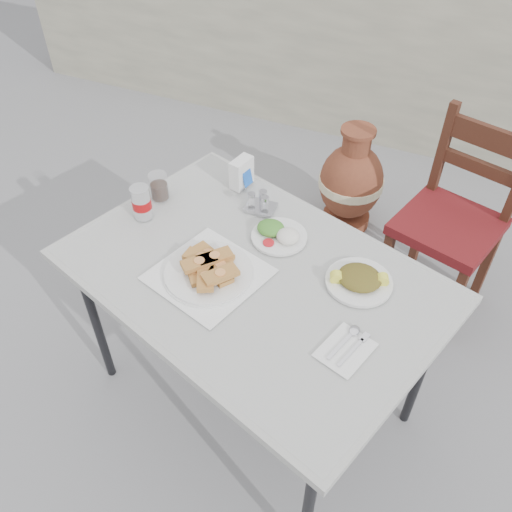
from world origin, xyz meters
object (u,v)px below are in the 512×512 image
at_px(pide_plate, 208,268).
at_px(salad_rice_plate, 279,234).
at_px(salad_chopped_plate, 359,279).
at_px(soda_can, 142,202).
at_px(napkin_holder, 242,173).
at_px(cola_glass, 159,188).
at_px(cafe_table, 252,283).
at_px(condiment_caddy, 260,204).
at_px(terracotta_urn, 351,182).
at_px(chair, 453,219).

relative_size(pide_plate, salad_rice_plate, 2.07).
relative_size(salad_chopped_plate, soda_can, 1.72).
bearing_deg(pide_plate, napkin_holder, 102.26).
height_order(pide_plate, cola_glass, cola_glass).
bearing_deg(cafe_table, napkin_holder, 118.85).
bearing_deg(cafe_table, salad_chopped_plate, 15.33).
bearing_deg(condiment_caddy, cafe_table, -71.26).
bearing_deg(cafe_table, terracotta_urn, 88.76).
bearing_deg(terracotta_urn, cola_glass, -116.59).
distance_m(cafe_table, soda_can, 0.56).
xyz_separation_m(cafe_table, napkin_holder, (-0.25, 0.46, 0.12)).
height_order(chair, terracotta_urn, chair).
xyz_separation_m(salad_rice_plate, chair, (0.61, 0.77, -0.31)).
height_order(cafe_table, chair, chair).
bearing_deg(cafe_table, salad_rice_plate, 85.19).
relative_size(salad_chopped_plate, condiment_caddy, 1.99).
bearing_deg(salad_rice_plate, pide_plate, -118.42).
height_order(napkin_holder, chair, chair).
relative_size(napkin_holder, chair, 0.13).
height_order(cola_glass, terracotta_urn, cola_glass).
bearing_deg(salad_rice_plate, cafe_table, -94.81).
distance_m(pide_plate, terracotta_urn, 1.55).
relative_size(salad_rice_plate, cola_glass, 1.92).
distance_m(pide_plate, chair, 1.35).
xyz_separation_m(salad_chopped_plate, condiment_caddy, (-0.49, 0.24, 0.01)).
bearing_deg(chair, soda_can, -126.10).
xyz_separation_m(pide_plate, salad_chopped_plate, (0.51, 0.18, -0.01)).
bearing_deg(condiment_caddy, chair, 40.77).
xyz_separation_m(salad_chopped_plate, napkin_holder, (-0.62, 0.36, 0.04)).
bearing_deg(terracotta_urn, soda_can, -114.03).
bearing_deg(soda_can, cafe_table, -12.07).
distance_m(napkin_holder, terracotta_urn, 1.11).
height_order(cola_glass, napkin_holder, napkin_holder).
distance_m(salad_chopped_plate, terracotta_urn, 1.41).
distance_m(cola_glass, napkin_holder, 0.35).
bearing_deg(condiment_caddy, salad_rice_plate, -44.24).
bearing_deg(soda_can, cola_glass, 90.92).
height_order(soda_can, terracotta_urn, soda_can).
bearing_deg(pide_plate, soda_can, 154.26).
xyz_separation_m(salad_chopped_plate, chair, (0.26, 0.88, -0.31)).
height_order(salad_rice_plate, cola_glass, cola_glass).
relative_size(cola_glass, chair, 0.11).
height_order(salad_chopped_plate, napkin_holder, napkin_holder).
xyz_separation_m(chair, terracotta_urn, (-0.60, 0.38, -0.22)).
distance_m(napkin_holder, chair, 1.09).
distance_m(cafe_table, pide_plate, 0.18).
xyz_separation_m(salad_rice_plate, condiment_caddy, (-0.13, 0.13, 0.01)).
relative_size(salad_rice_plate, soda_can, 1.56).
bearing_deg(condiment_caddy, terracotta_urn, 81.91).
relative_size(soda_can, napkin_holder, 1.08).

